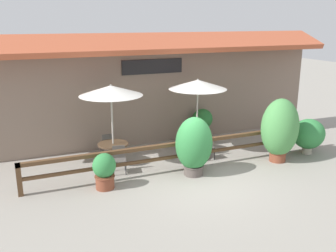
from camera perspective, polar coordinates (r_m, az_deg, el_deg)
ground_plane at (r=11.47m, az=5.44°, el=-8.25°), size 60.00×60.00×0.00m
building_facade at (r=14.43m, az=-2.09°, el=5.83°), size 14.28×1.49×4.23m
patio_railing at (r=12.08m, az=3.17°, el=-3.39°), size 10.40×0.14×0.95m
patio_umbrella_near at (r=12.14m, az=-8.70°, el=5.34°), size 2.05×2.05×2.70m
dining_table_near at (r=12.63m, az=-8.34°, el=-3.25°), size 1.02×1.02×0.72m
chair_near_streetside at (r=11.93m, az=-7.47°, el=-4.89°), size 0.51×0.51×0.85m
chair_near_wallside at (r=13.39m, az=-9.23°, el=-2.63°), size 0.44×0.44×0.85m
patio_umbrella_middle at (r=13.21m, az=4.56°, el=6.31°), size 2.05×2.05×2.70m
dining_table_middle at (r=13.66m, az=4.38°, el=-1.65°), size 1.02×1.02×0.72m
chair_middle_streetside at (r=13.09m, az=5.84°, el=-2.94°), size 0.43×0.43×0.85m
chair_middle_wallside at (r=14.30m, az=2.96°, el=-1.25°), size 0.50×0.50×0.85m
potted_plant_small_flowering at (r=10.86m, az=-9.66°, el=-6.68°), size 0.67×0.60×1.06m
potted_plant_tall_tropical at (r=13.11m, az=16.67°, el=-0.39°), size 1.30×1.17×2.18m
potted_plant_corner_fern at (r=14.33m, az=20.62°, el=-1.19°), size 1.19×1.08×1.28m
potted_plant_broad_leaf at (r=11.51m, az=3.97°, el=-2.91°), size 1.16×1.05×1.86m
potted_plant_entrance_palm at (r=14.99m, az=5.24°, el=0.60°), size 0.83×0.75×1.28m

